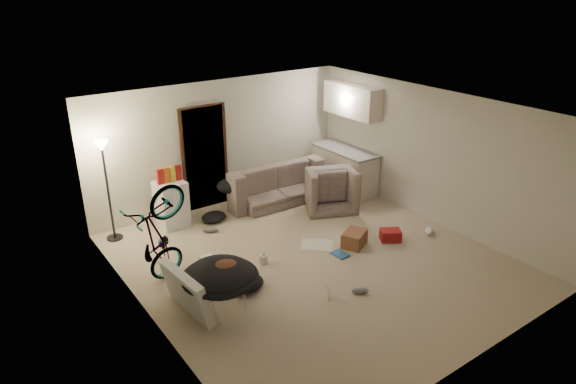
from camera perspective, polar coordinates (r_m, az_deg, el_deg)
floor at (r=8.53m, az=2.78°, el=-7.62°), size 5.50×6.00×0.02m
ceiling at (r=7.57m, az=3.14°, el=9.05°), size 5.50×6.00×0.02m
wall_back at (r=10.34m, az=-7.50°, el=5.46°), size 5.50×0.02×2.50m
wall_front at (r=6.16m, az=20.78°, el=-8.62°), size 5.50×0.02×2.50m
wall_left at (r=6.75m, az=-15.82°, el=-5.07°), size 0.02×6.00×2.50m
wall_right at (r=9.82m, az=15.71°, el=3.84°), size 0.02×6.00×2.50m
doorway at (r=10.21m, az=-9.30°, el=3.76°), size 0.85×0.10×2.04m
door_trim at (r=10.18m, az=-9.22°, el=3.71°), size 0.97×0.04×2.10m
floor_lamp at (r=9.17m, az=-19.68°, el=2.36°), size 0.28×0.28×1.81m
kitchen_counter at (r=11.14m, az=6.29°, el=2.42°), size 0.60×1.50×0.88m
counter_top at (r=10.99m, az=6.39°, el=4.66°), size 0.64×1.54×0.04m
kitchen_uppers at (r=10.80m, az=7.16°, el=10.08°), size 0.38×1.40×0.65m
sofa at (r=10.61m, az=-1.85°, el=0.68°), size 2.12×0.90×0.61m
armchair at (r=10.37m, az=4.33°, el=0.19°), size 1.25×1.19×0.64m
bicycle at (r=7.90m, az=-14.04°, el=-7.30°), size 1.75×0.98×0.95m
book_asset at (r=7.55m, az=4.59°, el=-11.99°), size 0.29×0.26×0.02m
mini_fridge at (r=9.71m, az=-12.83°, el=-1.28°), size 0.53×0.53×0.86m
snack_box_0 at (r=9.44m, az=-14.07°, el=1.63°), size 0.11×0.08×0.30m
snack_box_1 at (r=9.48m, az=-13.40°, el=1.78°), size 0.11×0.08×0.30m
snack_box_2 at (r=9.52m, az=-12.74°, el=1.94°), size 0.11×0.09×0.30m
snack_box_3 at (r=9.57m, az=-12.08°, el=2.10°), size 0.10×0.07×0.30m
saucer_chair at (r=7.17m, az=-7.52°, el=-9.98°), size 1.06×1.06×0.76m
hoodie at (r=7.06m, az=-7.13°, el=-8.53°), size 0.50×0.42×0.22m
sofa_drape at (r=10.06m, az=-6.36°, el=0.72°), size 0.63×0.54×0.28m
tv_box at (r=7.24m, az=-11.22°, el=-10.91°), size 0.35×1.05×0.69m
drink_case_a at (r=8.96m, az=7.38°, el=-5.16°), size 0.56×0.50×0.26m
drink_case_b at (r=9.24m, az=11.32°, el=-4.73°), size 0.43×0.40×0.20m
juicer at (r=8.40m, az=-2.75°, el=-7.39°), size 0.15×0.15×0.21m
newspaper at (r=8.98m, az=3.24°, el=-5.86°), size 0.69×0.68×0.01m
book_blue at (r=8.69m, az=5.81°, el=-6.91°), size 0.22×0.29×0.03m
book_white at (r=8.62m, az=-8.78°, el=-7.35°), size 0.22×0.28×0.03m
shoe_0 at (r=9.92m, az=-7.49°, el=-2.79°), size 0.25×0.11×0.09m
shoe_1 at (r=9.46m, az=-8.59°, el=-4.16°), size 0.31×0.23×0.11m
shoe_3 at (r=7.75m, az=8.02°, el=-10.80°), size 0.27×0.22×0.09m
shoe_4 at (r=9.66m, az=15.41°, el=-4.16°), size 0.31×0.28×0.11m
clothes_lump_a at (r=7.79m, az=-4.66°, el=-10.06°), size 0.57×0.50×0.18m
clothes_lump_b at (r=9.88m, az=-8.25°, el=-2.76°), size 0.64×0.60×0.15m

